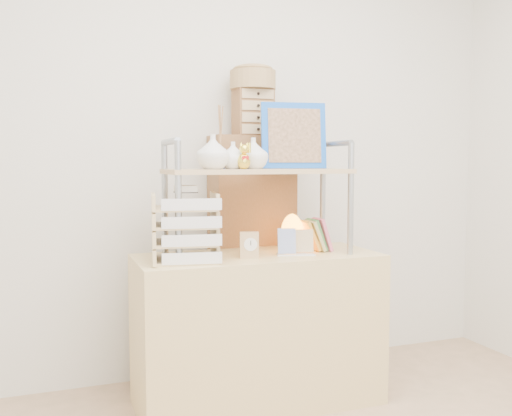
{
  "coord_description": "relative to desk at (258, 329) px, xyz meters",
  "views": [
    {
      "loc": [
        -0.98,
        -1.4,
        1.21
      ],
      "look_at": [
        -0.01,
        1.2,
        0.98
      ],
      "focal_mm": 40.0,
      "sensor_mm": 36.0,
      "label": 1
    }
  ],
  "objects": [
    {
      "name": "desk",
      "position": [
        0.0,
        0.0,
        0.0
      ],
      "size": [
        1.2,
        0.5,
        0.75
      ],
      "primitive_type": "cube",
      "color": "#D3B86F",
      "rests_on": "ground"
    },
    {
      "name": "postcard_stand",
      "position": [
        0.17,
        -0.08,
        0.41
      ],
      "size": [
        0.19,
        0.1,
        0.13
      ],
      "color": "white",
      "rests_on": "desk"
    },
    {
      "name": "salt_lamp",
      "position": [
        0.2,
        0.04,
        0.47
      ],
      "size": [
        0.13,
        0.12,
        0.19
      ],
      "color": "brown",
      "rests_on": "desk"
    },
    {
      "name": "desk_clock",
      "position": [
        -0.07,
        -0.08,
        0.44
      ],
      "size": [
        0.1,
        0.06,
        0.13
      ],
      "color": "tan",
      "rests_on": "desk"
    },
    {
      "name": "letter_tray",
      "position": [
        -0.38,
        -0.07,
        0.51
      ],
      "size": [
        0.33,
        0.31,
        0.35
      ],
      "color": "#DDC484",
      "rests_on": "desk"
    },
    {
      "name": "drawer_chest",
      "position": [
        0.1,
        0.35,
        1.1
      ],
      "size": [
        0.2,
        0.16,
        0.25
      ],
      "color": "brown",
      "rests_on": "cabinet"
    },
    {
      "name": "room_shell",
      "position": [
        0.0,
        -0.81,
        1.32
      ],
      "size": [
        3.42,
        3.41,
        2.61
      ],
      "color": "silver",
      "rests_on": "ground"
    },
    {
      "name": "woven_basket",
      "position": [
        0.1,
        0.35,
        1.28
      ],
      "size": [
        0.25,
        0.25,
        0.1
      ],
      "primitive_type": "cylinder",
      "color": "olive",
      "rests_on": "drawer_chest"
    },
    {
      "name": "hutch",
      "position": [
        -0.02,
        0.01,
        0.81
      ],
      "size": [
        0.9,
        0.34,
        0.76
      ],
      "color": "#91989F",
      "rests_on": "desk"
    },
    {
      "name": "cabinet",
      "position": [
        0.1,
        0.37,
        0.3
      ],
      "size": [
        0.45,
        0.24,
        1.35
      ],
      "primitive_type": "cube",
      "rotation": [
        0.0,
        0.0,
        -0.01
      ],
      "color": "brown",
      "rests_on": "ground"
    }
  ]
}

